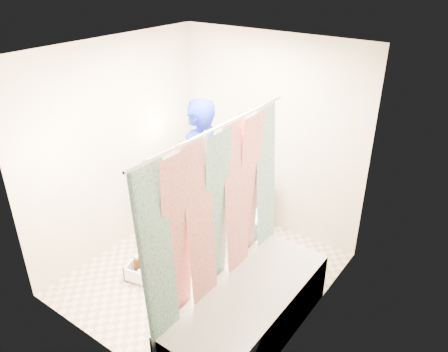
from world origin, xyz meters
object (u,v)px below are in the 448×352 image
Objects in this scene: toilet at (249,216)px; cleaning_caddy at (142,273)px; bathtub at (248,312)px; plumber at (199,174)px.

toilet is 1.40m from cleaning_caddy.
bathtub is 1.49m from toilet.
plumber is 5.24× the size of cleaning_caddy.
toilet is at bearing 53.91° from cleaning_caddy.
plumber is (-0.48, -0.33, 0.54)m from toilet.
plumber is at bearing 144.79° from bathtub.
toilet is 0.80m from plumber.
bathtub is at bearing 53.47° from plumber.
cleaning_caddy is (-0.52, -1.28, -0.26)m from toilet.
toilet reaches higher than cleaning_caddy.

